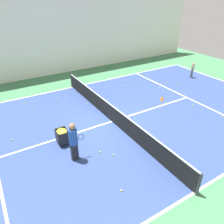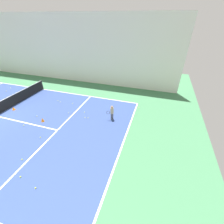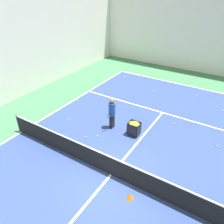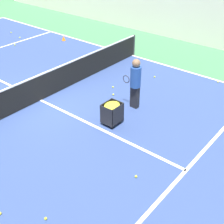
# 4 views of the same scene
# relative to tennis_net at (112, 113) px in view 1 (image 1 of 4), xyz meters

# --- Properties ---
(ground_plane) EXTENTS (32.91, 32.91, 0.00)m
(ground_plane) POSITION_rel_tennis_net_xyz_m (0.00, 0.00, -0.53)
(ground_plane) COLOR #3D754C
(court_playing_area) EXTENTS (11.53, 21.85, 0.00)m
(court_playing_area) POSITION_rel_tennis_net_xyz_m (0.00, 0.00, -0.53)
(court_playing_area) COLOR navy
(court_playing_area) RESTS_ON ground
(line_sideline_left) EXTENTS (0.10, 21.85, 0.00)m
(line_sideline_left) POSITION_rel_tennis_net_xyz_m (-5.77, 0.00, -0.52)
(line_sideline_left) COLOR white
(line_sideline_left) RESTS_ON ground
(line_sideline_right) EXTENTS (0.10, 21.85, 0.00)m
(line_sideline_right) POSITION_rel_tennis_net_xyz_m (5.77, 0.00, -0.52)
(line_sideline_right) COLOR white
(line_sideline_right) RESTS_ON ground
(line_service_near) EXTENTS (11.53, 0.10, 0.00)m
(line_service_near) POSITION_rel_tennis_net_xyz_m (0.00, -6.01, -0.52)
(line_service_near) COLOR white
(line_service_near) RESTS_ON ground
(line_centre_service) EXTENTS (0.10, 12.02, 0.00)m
(line_centre_service) POSITION_rel_tennis_net_xyz_m (0.00, 0.00, -0.52)
(line_centre_service) COLOR white
(line_centre_service) RESTS_ON ground
(hall_enclosure_right) EXTENTS (0.15, 29.21, 7.46)m
(hall_enclosure_right) POSITION_rel_tennis_net_xyz_m (9.37, 0.00, 3.20)
(hall_enclosure_right) COLOR silver
(hall_enclosure_right) RESTS_ON ground
(tennis_net) EXTENTS (11.83, 0.10, 1.02)m
(tennis_net) POSITION_rel_tennis_net_xyz_m (0.00, 0.00, 0.00)
(tennis_net) COLOR #2D2D33
(tennis_net) RESTS_ON ground
(player_near_baseline) EXTENTS (0.38, 0.56, 1.24)m
(player_near_baseline) POSITION_rel_tennis_net_xyz_m (2.58, -9.38, 0.18)
(player_near_baseline) COLOR #4C4C56
(player_near_baseline) RESTS_ON ground
(coach_at_net) EXTENTS (0.37, 0.69, 1.83)m
(coach_at_net) POSITION_rel_tennis_net_xyz_m (-1.82, 2.98, 0.52)
(coach_at_net) COLOR black
(coach_at_net) RESTS_ON ground
(ball_cart) EXTENTS (0.60, 0.51, 0.77)m
(ball_cart) POSITION_rel_tennis_net_xyz_m (-0.48, 3.04, 0.01)
(ball_cart) COLOR black
(ball_cart) RESTS_ON ground
(training_cone_0) EXTENTS (0.25, 0.25, 0.32)m
(training_cone_0) POSITION_rel_tennis_net_xyz_m (0.58, -4.26, -0.36)
(training_cone_0) COLOR orange
(training_cone_0) RESTS_ON ground
(training_cone_1) EXTENTS (0.27, 0.27, 0.27)m
(training_cone_1) POSITION_rel_tennis_net_xyz_m (1.24, -0.61, -0.39)
(training_cone_1) COLOR orange
(training_cone_1) RESTS_ON ground
(tennis_ball_1) EXTENTS (0.07, 0.07, 0.07)m
(tennis_ball_1) POSITION_rel_tennis_net_xyz_m (-2.94, -5.66, -0.49)
(tennis_ball_1) COLOR yellow
(tennis_ball_1) RESTS_ON ground
(tennis_ball_2) EXTENTS (0.07, 0.07, 0.07)m
(tennis_ball_2) POSITION_rel_tennis_net_xyz_m (2.03, -7.24, -0.49)
(tennis_ball_2) COLOR yellow
(tennis_ball_2) RESTS_ON ground
(tennis_ball_3) EXTENTS (0.07, 0.07, 0.07)m
(tennis_ball_3) POSITION_rel_tennis_net_xyz_m (2.78, -6.81, -0.49)
(tennis_ball_3) COLOR yellow
(tennis_ball_3) RESTS_ON ground
(tennis_ball_6) EXTENTS (0.07, 0.07, 0.07)m
(tennis_ball_6) POSITION_rel_tennis_net_xyz_m (2.24, -5.56, -0.49)
(tennis_ball_6) COLOR yellow
(tennis_ball_6) RESTS_ON ground
(tennis_ball_8) EXTENTS (0.07, 0.07, 0.07)m
(tennis_ball_8) POSITION_rel_tennis_net_xyz_m (-2.48, 1.45, -0.49)
(tennis_ball_8) COLOR yellow
(tennis_ball_8) RESTS_ON ground
(tennis_ball_9) EXTENTS (0.07, 0.07, 0.07)m
(tennis_ball_9) POSITION_rel_tennis_net_xyz_m (4.41, 1.64, -0.49)
(tennis_ball_9) COLOR yellow
(tennis_ball_9) RESTS_ON ground
(tennis_ball_10) EXTENTS (0.07, 0.07, 0.07)m
(tennis_ball_10) POSITION_rel_tennis_net_xyz_m (2.73, 0.26, -0.49)
(tennis_ball_10) COLOR yellow
(tennis_ball_10) RESTS_ON ground
(tennis_ball_11) EXTENTS (0.07, 0.07, 0.07)m
(tennis_ball_11) POSITION_rel_tennis_net_xyz_m (1.07, 5.12, -0.49)
(tennis_ball_11) COLOR yellow
(tennis_ball_11) RESTS_ON ground
(tennis_ball_12) EXTENTS (0.07, 0.07, 0.07)m
(tennis_ball_12) POSITION_rel_tennis_net_xyz_m (4.02, 3.42, -0.49)
(tennis_ball_12) COLOR yellow
(tennis_ball_12) RESTS_ON ground
(tennis_ball_17) EXTENTS (0.07, 0.07, 0.07)m
(tennis_ball_17) POSITION_rel_tennis_net_xyz_m (3.84, -5.00, -0.49)
(tennis_ball_17) COLOR yellow
(tennis_ball_17) RESTS_ON ground
(tennis_ball_18) EXTENTS (0.07, 0.07, 0.07)m
(tennis_ball_18) POSITION_rel_tennis_net_xyz_m (4.95, -11.18, -0.49)
(tennis_ball_18) COLOR yellow
(tennis_ball_18) RESTS_ON ground
(tennis_ball_20) EXTENTS (0.07, 0.07, 0.07)m
(tennis_ball_20) POSITION_rel_tennis_net_xyz_m (3.84, -3.39, -0.49)
(tennis_ball_20) COLOR yellow
(tennis_ball_20) RESTS_ON ground
(tennis_ball_21) EXTENTS (0.07, 0.07, 0.07)m
(tennis_ball_21) POSITION_rel_tennis_net_xyz_m (3.45, 4.34, -0.49)
(tennis_ball_21) COLOR yellow
(tennis_ball_21) RESTS_ON ground
(tennis_ball_23) EXTENTS (0.07, 0.07, 0.07)m
(tennis_ball_23) POSITION_rel_tennis_net_xyz_m (2.09, -7.47, -0.49)
(tennis_ball_23) COLOR yellow
(tennis_ball_23) RESTS_ON ground
(tennis_ball_24) EXTENTS (0.07, 0.07, 0.07)m
(tennis_ball_24) POSITION_rel_tennis_net_xyz_m (1.00, -3.33, -0.49)
(tennis_ball_24) COLOR yellow
(tennis_ball_24) RESTS_ON ground
(tennis_ball_26) EXTENTS (0.07, 0.07, 0.07)m
(tennis_ball_26) POSITION_rel_tennis_net_xyz_m (-1.04, -5.38, -0.49)
(tennis_ball_26) COLOR yellow
(tennis_ball_26) RESTS_ON ground
(tennis_ball_27) EXTENTS (0.07, 0.07, 0.07)m
(tennis_ball_27) POSITION_rel_tennis_net_xyz_m (-2.01, 1.85, -0.49)
(tennis_ball_27) COLOR yellow
(tennis_ball_27) RESTS_ON ground
(tennis_ball_28) EXTENTS (0.07, 0.07, 0.07)m
(tennis_ball_28) POSITION_rel_tennis_net_xyz_m (4.83, 3.71, -0.49)
(tennis_ball_28) COLOR yellow
(tennis_ball_28) RESTS_ON ground
(tennis_ball_29) EXTENTS (0.07, 0.07, 0.07)m
(tennis_ball_29) POSITION_rel_tennis_net_xyz_m (-0.33, -3.24, -0.49)
(tennis_ball_29) COLOR yellow
(tennis_ball_29) RESTS_ON ground
(tennis_ball_30) EXTENTS (0.07, 0.07, 0.07)m
(tennis_ball_30) POSITION_rel_tennis_net_xyz_m (-4.33, 2.23, -0.49)
(tennis_ball_30) COLOR yellow
(tennis_ball_30) RESTS_ON ground
(tennis_ball_31) EXTENTS (0.07, 0.07, 0.07)m
(tennis_ball_31) POSITION_rel_tennis_net_xyz_m (3.71, -3.73, -0.49)
(tennis_ball_31) COLOR yellow
(tennis_ball_31) RESTS_ON ground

